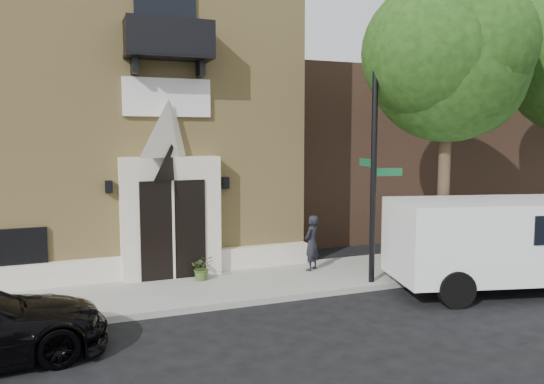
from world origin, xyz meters
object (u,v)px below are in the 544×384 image
at_px(street_sign, 374,175).
at_px(pedestrian_near, 312,243).
at_px(fire_hydrant, 430,258).
at_px(dumpster, 519,240).
at_px(cargo_van, 513,240).
at_px(pedestrian_far, 504,232).

distance_m(street_sign, pedestrian_near, 2.73).
bearing_deg(pedestrian_near, fire_hydrant, 115.52).
relative_size(street_sign, dumpster, 2.45).
bearing_deg(street_sign, fire_hydrant, 9.62).
bearing_deg(cargo_van, pedestrian_far, 62.40).
height_order(cargo_van, pedestrian_far, cargo_van).
bearing_deg(pedestrian_far, fire_hydrant, 81.51).
xyz_separation_m(dumpster, pedestrian_far, (0.05, 0.61, 0.12)).
bearing_deg(pedestrian_far, pedestrian_near, 62.39).
bearing_deg(fire_hydrant, dumpster, 0.46).
height_order(street_sign, dumpster, street_sign).
xyz_separation_m(cargo_van, fire_hydrant, (-1.18, 1.69, -0.73)).
bearing_deg(dumpster, cargo_van, -148.51).
distance_m(fire_hydrant, dumpster, 3.20).
bearing_deg(pedestrian_near, street_sign, 83.26).
bearing_deg(dumpster, fire_hydrant, 171.43).
xyz_separation_m(street_sign, pedestrian_near, (-0.94, 1.62, -1.98)).
relative_size(cargo_van, street_sign, 1.10).
distance_m(dumpster, pedestrian_far, 0.62).
relative_size(cargo_van, fire_hydrant, 7.15).
bearing_deg(pedestrian_near, cargo_van, 104.85).
distance_m(cargo_van, dumpster, 2.69).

